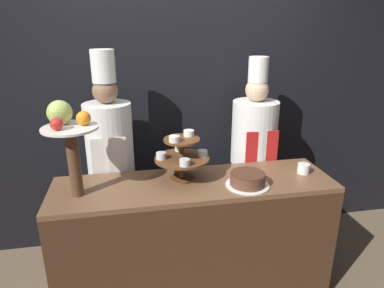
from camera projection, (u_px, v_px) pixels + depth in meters
The scene contains 8 objects.
wall_back at pixel (176, 93), 3.02m from camera, with size 10.00×0.06×2.80m.
buffet_counter at pixel (195, 239), 2.55m from camera, with size 1.97×0.55×0.93m.
tiered_stand at pixel (182, 155), 2.38m from camera, with size 0.38×0.38×0.35m.
fruit_pedestal at pixel (68, 132), 2.09m from camera, with size 0.34×0.34×0.61m.
cake_round at pixel (248, 180), 2.33m from camera, with size 0.30×0.30×0.09m.
cup_white at pixel (304, 168), 2.53m from camera, with size 0.09×0.09×0.07m.
chef_left at pixel (111, 157), 2.71m from camera, with size 0.37×0.37×1.81m.
chef_center_left at pixel (253, 151), 2.93m from camera, with size 0.38×0.38×1.74m.
Camera 1 is at (-0.43, -1.85, 1.97)m, focal length 32.00 mm.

